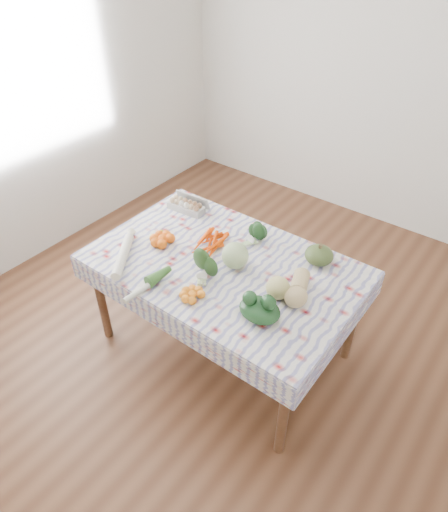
{
  "coord_description": "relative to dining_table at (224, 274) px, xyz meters",
  "views": [
    {
      "loc": [
        1.34,
        -1.75,
        2.56
      ],
      "look_at": [
        0.0,
        0.0,
        0.82
      ],
      "focal_mm": 32.0,
      "sensor_mm": 36.0,
      "label": 1
    }
  ],
  "objects": [
    {
      "name": "broccoli",
      "position": [
        -0.03,
        -0.17,
        0.14
      ],
      "size": [
        0.22,
        0.22,
        0.11
      ],
      "primitive_type": "ellipsoid",
      "rotation": [
        0.0,
        0.0,
        0.55
      ],
      "color": "#24491C",
      "rests_on": "tablecloth"
    },
    {
      "name": "daikon",
      "position": [
        -0.53,
        -0.35,
        0.11
      ],
      "size": [
        0.29,
        0.38,
        0.06
      ],
      "primitive_type": "cylinder",
      "rotation": [
        1.57,
        0.0,
        0.61
      ],
      "color": "silver",
      "rests_on": "tablecloth"
    },
    {
      "name": "egg_carton",
      "position": [
        -0.59,
        0.32,
        0.12
      ],
      "size": [
        0.28,
        0.13,
        0.07
      ],
      "primitive_type": "cube",
      "rotation": [
        0.0,
        0.0,
        0.08
      ],
      "color": "#B5B4AF",
      "rests_on": "tablecloth"
    },
    {
      "name": "ground",
      "position": [
        0.0,
        0.0,
        -0.68
      ],
      "size": [
        4.5,
        4.5,
        0.0
      ],
      "primitive_type": "plane",
      "color": "#512E1C",
      "rests_on": "ground"
    },
    {
      "name": "wall_back",
      "position": [
        0.0,
        2.25,
        0.72
      ],
      "size": [
        4.0,
        0.04,
        2.8
      ],
      "primitive_type": "cube",
      "color": "white",
      "rests_on": "ground"
    },
    {
      "name": "kale_bunch",
      "position": [
        0.03,
        0.31,
        0.15
      ],
      "size": [
        0.18,
        0.16,
        0.13
      ],
      "primitive_type": "ellipsoid",
      "rotation": [
        0.0,
        0.0,
        -0.27
      ],
      "color": "#163816",
      "rests_on": "tablecloth"
    },
    {
      "name": "tablecloth",
      "position": [
        0.0,
        0.0,
        0.08
      ],
      "size": [
        1.66,
        1.06,
        0.01
      ],
      "primitive_type": "cube",
      "color": "silver",
      "rests_on": "dining_table"
    },
    {
      "name": "leek",
      "position": [
        -0.22,
        -0.45,
        0.1
      ],
      "size": [
        0.06,
        0.34,
        0.04
      ],
      "primitive_type": "cylinder",
      "rotation": [
        1.57,
        0.0,
        -0.07
      ],
      "color": "silver",
      "rests_on": "tablecloth"
    },
    {
      "name": "dining_table",
      "position": [
        0.0,
        0.0,
        0.0
      ],
      "size": [
        1.6,
        1.0,
        0.75
      ],
      "color": "brown",
      "rests_on": "ground"
    },
    {
      "name": "spinach_bag",
      "position": [
        0.43,
        -0.25,
        0.14
      ],
      "size": [
        0.24,
        0.19,
        0.1
      ],
      "primitive_type": "ellipsoid",
      "rotation": [
        0.0,
        0.0,
        0.02
      ],
      "color": "#143417",
      "rests_on": "tablecloth"
    },
    {
      "name": "carrot_bunch",
      "position": [
        -0.18,
        0.09,
        0.11
      ],
      "size": [
        0.28,
        0.26,
        0.05
      ],
      "primitive_type": "cube",
      "rotation": [
        0.0,
        0.0,
        -0.16
      ],
      "color": "#F54603",
      "rests_on": "tablecloth"
    },
    {
      "name": "grapefruit",
      "position": [
        0.43,
        -0.06,
        0.15
      ],
      "size": [
        0.14,
        0.14,
        0.14
      ],
      "primitive_type": "sphere",
      "rotation": [
        0.0,
        0.0,
        0.05
      ],
      "color": "tan",
      "rests_on": "tablecloth"
    },
    {
      "name": "cabbage",
      "position": [
        0.07,
        0.02,
        0.17
      ],
      "size": [
        0.18,
        0.18,
        0.17
      ],
      "primitive_type": "sphere",
      "rotation": [
        0.0,
        0.0,
        0.09
      ],
      "color": "#A7C280",
      "rests_on": "tablecloth"
    },
    {
      "name": "mandarin_cluster",
      "position": [
        0.04,
        -0.35,
        0.11
      ],
      "size": [
        0.19,
        0.19,
        0.05
      ],
      "primitive_type": "cube",
      "rotation": [
        0.0,
        0.0,
        -0.1
      ],
      "color": "orange",
      "rests_on": "tablecloth"
    },
    {
      "name": "orange_cluster",
      "position": [
        -0.45,
        -0.08,
        0.12
      ],
      "size": [
        0.21,
        0.21,
        0.07
      ],
      "primitive_type": "cube",
      "rotation": [
        0.0,
        0.0,
        0.02
      ],
      "color": "#F9610D",
      "rests_on": "tablecloth"
    },
    {
      "name": "kabocha_squash",
      "position": [
        0.46,
        0.36,
        0.14
      ],
      "size": [
        0.23,
        0.23,
        0.12
      ],
      "primitive_type": "ellipsoid",
      "rotation": [
        0.0,
        0.0,
        -0.34
      ],
      "color": "#425627",
      "rests_on": "tablecloth"
    },
    {
      "name": "butternut_squash",
      "position": [
        0.51,
        0.02,
        0.15
      ],
      "size": [
        0.22,
        0.3,
        0.13
      ],
      "primitive_type": "ellipsoid",
      "rotation": [
        0.0,
        0.0,
        0.35
      ],
      "color": "tan",
      "rests_on": "tablecloth"
    }
  ]
}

